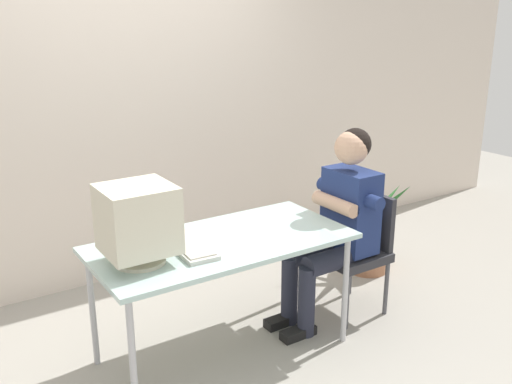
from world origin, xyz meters
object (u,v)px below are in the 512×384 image
Objects in this scene: office_chair at (357,245)px; potted_plant at (369,237)px; desk at (222,248)px; desk_mug at (162,229)px; keyboard at (188,245)px; crt_monitor at (138,220)px; person_seated at (338,218)px.

office_chair reaches higher than potted_plant.
desk is 1.81× the size of office_chair.
office_chair is at bearing -1.73° from desk.
keyboard is at bearing -78.40° from desk_mug.
crt_monitor reaches higher than desk.
desk_mug is at bearing 138.32° from desk.
office_chair is at bearing -141.64° from potted_plant.
person_seated is (0.86, -0.03, 0.03)m from desk.
desk is 0.23m from keyboard.
office_chair reaches higher than keyboard.
person_seated reaches higher than desk_mug.
crt_monitor reaches higher than keyboard.
desk is 0.59m from crt_monitor.
crt_monitor is 0.52× the size of potted_plant.
office_chair is at bearing 0.06° from crt_monitor.
office_chair is 1.37m from desk_mug.
crt_monitor is 0.87× the size of keyboard.
keyboard is 1.29m from office_chair.
keyboard is at bearing 178.06° from person_seated.
crt_monitor reaches higher than desk_mug.
office_chair is (1.55, 0.00, -0.50)m from crt_monitor.
desk_mug reaches higher than office_chair.
person_seated is 12.49× the size of desk_mug.
office_chair is 0.68m from potted_plant.
desk_mug is at bearing 168.44° from office_chair.
potted_plant is at bearing 38.36° from office_chair.
keyboard is 1.07m from person_seated.
desk is at bearing -166.42° from potted_plant.
potted_plant is at bearing 30.24° from person_seated.
desk is 0.86m from person_seated.
person_seated is at bearing 0.07° from crt_monitor.
potted_plant is at bearing 11.82° from keyboard.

